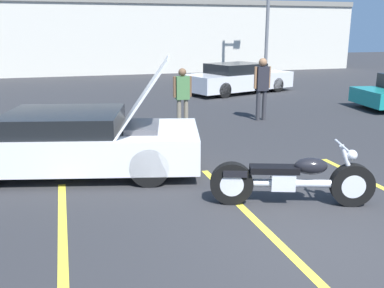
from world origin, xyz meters
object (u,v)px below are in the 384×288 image
object	(u,v)px
motorcycle	(291,180)
parked_car_left_row	(238,79)
spectator_by_show_car	(182,93)
spectator_near_motorcycle	(262,83)
show_car_hood_open	(76,141)

from	to	relation	value
motorcycle	parked_car_left_row	distance (m)	12.19
motorcycle	parked_car_left_row	bearing A→B (deg)	90.29
motorcycle	spectator_by_show_car	xyz separation A→B (m)	(-0.16, 5.64, 0.56)
motorcycle	spectator_by_show_car	bearing A→B (deg)	110.70
motorcycle	spectator_by_show_car	distance (m)	5.67
motorcycle	spectator_near_motorcycle	size ratio (longest dim) A/B	1.32
show_car_hood_open	spectator_near_motorcycle	xyz separation A→B (m)	(5.41, 3.35, 0.51)
spectator_near_motorcycle	spectator_by_show_car	world-z (taller)	spectator_near_motorcycle
parked_car_left_row	spectator_by_show_car	world-z (taller)	spectator_by_show_car
parked_car_left_row	spectator_near_motorcycle	world-z (taller)	spectator_near_motorcycle
motorcycle	show_car_hood_open	size ratio (longest dim) A/B	0.49
motorcycle	spectator_by_show_car	size ratio (longest dim) A/B	1.48
spectator_near_motorcycle	spectator_by_show_car	bearing A→B (deg)	-172.98
spectator_by_show_car	show_car_hood_open	bearing A→B (deg)	-133.73
show_car_hood_open	spectator_near_motorcycle	distance (m)	6.39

